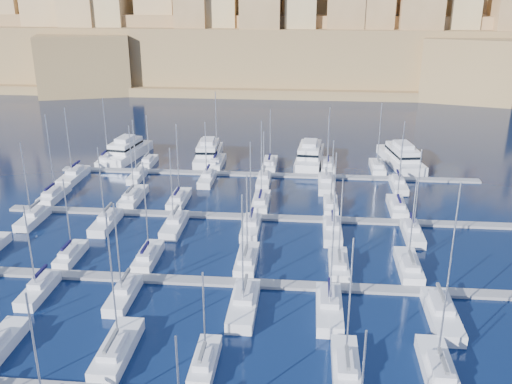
# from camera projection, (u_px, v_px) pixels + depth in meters

# --- Properties ---
(ground) EXTENTS (600.00, 600.00, 0.00)m
(ground) POSITION_uv_depth(u_px,v_px,m) (249.00, 244.00, 84.91)
(ground) COLOR black
(ground) RESTS_ON ground
(pontoon_mid_near) EXTENTS (84.00, 2.00, 0.40)m
(pontoon_mid_near) POSITION_uv_depth(u_px,v_px,m) (239.00, 283.00, 73.64)
(pontoon_mid_near) COLOR slate
(pontoon_mid_near) RESTS_ON ground
(pontoon_mid_far) EXTENTS (84.00, 2.00, 0.40)m
(pontoon_mid_far) POSITION_uv_depth(u_px,v_px,m) (255.00, 217.00, 94.18)
(pontoon_mid_far) COLOR slate
(pontoon_mid_far) RESTS_ON ground
(pontoon_far) EXTENTS (84.00, 2.00, 0.40)m
(pontoon_far) POSITION_uv_depth(u_px,v_px,m) (265.00, 175.00, 114.71)
(pontoon_far) COLOR slate
(pontoon_far) RESTS_ON ground
(sailboat_2) EXTENTS (3.01, 10.05, 16.26)m
(sailboat_2) POSITION_uv_depth(u_px,v_px,m) (117.00, 349.00, 59.37)
(sailboat_2) COLOR silver
(sailboat_2) RESTS_ON ground
(sailboat_3) EXTENTS (2.33, 7.78, 10.94)m
(sailboat_3) POSITION_uv_depth(u_px,v_px,m) (205.00, 362.00, 57.51)
(sailboat_3) COLOR silver
(sailboat_3) RESTS_ON ground
(sailboat_4) EXTENTS (2.68, 8.93, 14.89)m
(sailboat_4) POSITION_uv_depth(u_px,v_px,m) (346.00, 366.00, 56.78)
(sailboat_4) COLOR silver
(sailboat_4) RESTS_ON ground
(sailboat_5) EXTENTS (2.93, 9.76, 13.06)m
(sailboat_5) POSITION_uv_depth(u_px,v_px,m) (438.00, 369.00, 56.36)
(sailboat_5) COLOR silver
(sailboat_5) RESTS_ON ground
(sailboat_13) EXTENTS (2.30, 7.68, 12.13)m
(sailboat_13) POSITION_uv_depth(u_px,v_px,m) (71.00, 255.00, 80.04)
(sailboat_13) COLOR silver
(sailboat_13) RESTS_ON ground
(sailboat_14) EXTENTS (2.59, 8.62, 14.65)m
(sailboat_14) POSITION_uv_depth(u_px,v_px,m) (148.00, 256.00, 79.49)
(sailboat_14) COLOR silver
(sailboat_14) RESTS_ON ground
(sailboat_15) EXTENTS (2.73, 9.11, 13.25)m
(sailboat_15) POSITION_uv_depth(u_px,v_px,m) (247.00, 260.00, 78.49)
(sailboat_15) COLOR silver
(sailboat_15) RESTS_ON ground
(sailboat_16) EXTENTS (2.60, 8.66, 13.24)m
(sailboat_16) POSITION_uv_depth(u_px,v_px,m) (338.00, 265.00, 77.18)
(sailboat_16) COLOR silver
(sailboat_16) RESTS_ON ground
(sailboat_17) EXTENTS (2.84, 9.47, 13.28)m
(sailboat_17) POSITION_uv_depth(u_px,v_px,m) (409.00, 266.00, 76.72)
(sailboat_17) COLOR silver
(sailboat_17) RESTS_ON ground
(sailboat_19) EXTENTS (2.46, 8.21, 12.49)m
(sailboat_19) POSITION_uv_depth(u_px,v_px,m) (39.00, 290.00, 70.96)
(sailboat_19) COLOR silver
(sailboat_19) RESTS_ON ground
(sailboat_20) EXTENTS (2.54, 8.48, 13.26)m
(sailboat_20) POSITION_uv_depth(u_px,v_px,m) (124.00, 294.00, 69.87)
(sailboat_20) COLOR silver
(sailboat_20) RESTS_ON ground
(sailboat_21) EXTENTS (3.11, 10.36, 15.25)m
(sailboat_21) POSITION_uv_depth(u_px,v_px,m) (244.00, 304.00, 67.67)
(sailboat_21) COLOR silver
(sailboat_21) RESTS_ON ground
(sailboat_22) EXTENTS (3.03, 10.10, 15.88)m
(sailboat_22) POSITION_uv_depth(u_px,v_px,m) (329.00, 308.00, 66.90)
(sailboat_22) COLOR silver
(sailboat_22) RESTS_ON ground
(sailboat_23) EXTENTS (3.16, 10.53, 17.44)m
(sailboat_23) POSITION_uv_depth(u_px,v_px,m) (442.00, 315.00, 65.56)
(sailboat_23) COLOR silver
(sailboat_23) RESTS_ON ground
(sailboat_24) EXTENTS (2.73, 9.11, 15.60)m
(sailboat_24) POSITION_uv_depth(u_px,v_px,m) (54.00, 195.00, 102.31)
(sailboat_24) COLOR silver
(sailboat_24) RESTS_ON ground
(sailboat_25) EXTENTS (2.93, 9.76, 13.92)m
(sailboat_25) POSITION_uv_depth(u_px,v_px,m) (133.00, 197.00, 101.33)
(sailboat_25) COLOR silver
(sailboat_25) RESTS_ON ground
(sailboat_26) EXTENTS (2.72, 9.06, 14.46)m
(sailboat_26) POSITION_uv_depth(u_px,v_px,m) (179.00, 199.00, 100.28)
(sailboat_26) COLOR silver
(sailboat_26) RESTS_ON ground
(sailboat_27) EXTENTS (2.76, 9.21, 15.26)m
(sailboat_27) POSITION_uv_depth(u_px,v_px,m) (261.00, 202.00, 99.06)
(sailboat_27) COLOR silver
(sailboat_27) RESTS_ON ground
(sailboat_28) EXTENTS (2.37, 7.91, 12.46)m
(sailboat_28) POSITION_uv_depth(u_px,v_px,m) (331.00, 206.00, 97.41)
(sailboat_28) COLOR silver
(sailboat_28) RESTS_ON ground
(sailboat_29) EXTENTS (2.71, 9.04, 13.52)m
(sailboat_29) POSITION_uv_depth(u_px,v_px,m) (397.00, 207.00, 96.93)
(sailboat_29) COLOR silver
(sailboat_29) RESTS_ON ground
(sailboat_30) EXTENTS (2.55, 8.51, 13.85)m
(sailboat_30) POSITION_uv_depth(u_px,v_px,m) (33.00, 218.00, 92.33)
(sailboat_30) COLOR silver
(sailboat_30) RESTS_ON ground
(sailboat_31) EXTENTS (2.78, 9.28, 13.51)m
(sailboat_31) POSITION_uv_depth(u_px,v_px,m) (106.00, 222.00, 90.89)
(sailboat_31) COLOR silver
(sailboat_31) RESTS_ON ground
(sailboat_32) EXTENTS (2.81, 9.37, 13.78)m
(sailboat_32) POSITION_uv_depth(u_px,v_px,m) (175.00, 225.00, 89.87)
(sailboat_32) COLOR silver
(sailboat_32) RESTS_ON ground
(sailboat_33) EXTENTS (2.67, 8.91, 14.97)m
(sailboat_33) POSITION_uv_depth(u_px,v_px,m) (251.00, 227.00, 89.01)
(sailboat_33) COLOR silver
(sailboat_33) RESTS_ON ground
(sailboat_34) EXTENTS (2.79, 9.30, 13.71)m
(sailboat_34) POSITION_uv_depth(u_px,v_px,m) (332.00, 231.00, 87.72)
(sailboat_34) COLOR silver
(sailboat_34) RESTS_ON ground
(sailboat_35) EXTENTS (2.62, 8.72, 14.45)m
(sailboat_35) POSITION_uv_depth(u_px,v_px,m) (412.00, 233.00, 86.91)
(sailboat_35) COLOR silver
(sailboat_35) RESTS_ON ground
(sailboat_36) EXTENTS (2.62, 8.73, 14.36)m
(sailboat_36) POSITION_uv_depth(u_px,v_px,m) (107.00, 160.00, 122.47)
(sailboat_36) COLOR silver
(sailboat_36) RESTS_ON ground
(sailboat_37) EXTENTS (2.27, 7.56, 10.99)m
(sailboat_37) POSITION_uv_depth(u_px,v_px,m) (149.00, 162.00, 121.14)
(sailboat_37) COLOR silver
(sailboat_37) RESTS_ON ground
(sailboat_38) EXTENTS (2.82, 9.41, 15.92)m
(sailboat_38) POSITION_uv_depth(u_px,v_px,m) (217.00, 162.00, 120.69)
(sailboat_38) COLOR silver
(sailboat_38) RESTS_ON ground
(sailboat_39) EXTENTS (2.73, 9.10, 12.59)m
(sailboat_39) POSITION_uv_depth(u_px,v_px,m) (270.00, 164.00, 119.56)
(sailboat_39) COLOR silver
(sailboat_39) RESTS_ON ground
(sailboat_40) EXTENTS (2.76, 9.19, 13.24)m
(sailboat_40) POSITION_uv_depth(u_px,v_px,m) (328.00, 166.00, 118.53)
(sailboat_40) COLOR silver
(sailboat_40) RESTS_ON ground
(sailboat_41) EXTENTS (2.69, 8.95, 14.33)m
(sailboat_41) POSITION_uv_depth(u_px,v_px,m) (377.00, 167.00, 117.52)
(sailboat_41) COLOR silver
(sailboat_41) RESTS_ON ground
(sailboat_42) EXTENTS (3.05, 10.18, 14.81)m
(sailboat_42) POSITION_uv_depth(u_px,v_px,m) (74.00, 176.00, 112.25)
(sailboat_42) COLOR silver
(sailboat_42) RESTS_ON ground
(sailboat_43) EXTENTS (2.25, 7.52, 12.39)m
(sailboat_43) POSITION_uv_depth(u_px,v_px,m) (137.00, 176.00, 112.39)
(sailboat_43) COLOR silver
(sailboat_43) RESTS_ON ground
(sailboat_44) EXTENTS (2.51, 8.36, 12.43)m
(sailboat_44) POSITION_uv_depth(u_px,v_px,m) (207.00, 179.00, 110.76)
(sailboat_44) COLOR silver
(sailboat_44) RESTS_ON ground
(sailboat_45) EXTENTS (2.44, 8.13, 10.95)m
(sailboat_45) POSITION_uv_depth(u_px,v_px,m) (264.00, 180.00, 109.90)
(sailboat_45) COLOR silver
(sailboat_45) RESTS_ON ground
(sailboat_46) EXTENTS (2.93, 9.78, 14.25)m
(sailboat_46) POSITION_uv_depth(u_px,v_px,m) (326.00, 184.00, 108.07)
(sailboat_46) COLOR silver
(sailboat_46) RESTS_ON ground
(sailboat_47) EXTENTS (2.62, 8.72, 13.44)m
(sailboat_47) POSITION_uv_depth(u_px,v_px,m) (398.00, 185.00, 107.37)
(sailboat_47) COLOR silver
(sailboat_47) RESTS_ON ground
(motor_yacht_a) EXTENTS (7.30, 16.89, 5.25)m
(motor_yacht_a) POSITION_uv_depth(u_px,v_px,m) (127.00, 150.00, 125.68)
(motor_yacht_a) COLOR silver
(motor_yacht_a) RESTS_ON ground
(motor_yacht_b) EXTENTS (5.61, 16.20, 5.25)m
(motor_yacht_b) POSITION_uv_depth(u_px,v_px,m) (208.00, 153.00, 123.91)
(motor_yacht_b) COLOR silver
(motor_yacht_b) RESTS_ON ground
(motor_yacht_c) EXTENTS (6.41, 17.34, 5.25)m
(motor_yacht_c) POSITION_uv_depth(u_px,v_px,m) (310.00, 155.00, 122.43)
(motor_yacht_c) COLOR silver
(motor_yacht_c) RESTS_ON ground
(motor_yacht_d) EXTENTS (8.47, 18.64, 5.25)m
(motor_yacht_d) POSITION_uv_depth(u_px,v_px,m) (401.00, 157.00, 121.15)
(motor_yacht_d) COLOR silver
(motor_yacht_d) RESTS_ON ground
(fortified_city) EXTENTS (460.00, 108.95, 59.52)m
(fortified_city) POSITION_uv_depth(u_px,v_px,m) (290.00, 41.00, 224.72)
(fortified_city) COLOR brown
(fortified_city) RESTS_ON ground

